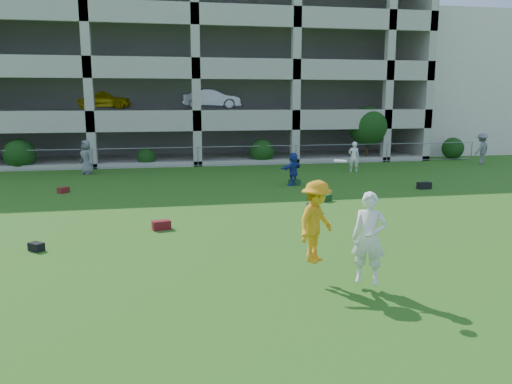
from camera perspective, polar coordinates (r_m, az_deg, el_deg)
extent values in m
plane|color=#235114|center=(11.45, 0.76, -9.73)|extent=(100.00, 100.00, 0.00)
cube|color=beige|center=(46.02, 22.72, 11.11)|extent=(16.00, 14.00, 10.00)
imported|color=slate|center=(28.03, -18.82, 3.78)|extent=(1.03, 1.04, 1.82)
imported|color=navy|center=(23.26, 4.27, 2.65)|extent=(1.38, 1.24, 1.53)
imported|color=white|center=(27.87, 11.11, 3.96)|extent=(0.69, 0.53, 1.67)
imported|color=slate|center=(33.58, 24.38, 4.52)|extent=(1.42, 1.20, 1.91)
cube|color=#520E11|center=(15.69, -10.76, -3.73)|extent=(0.60, 0.41, 0.28)
cube|color=black|center=(14.54, -23.81, -5.74)|extent=(0.47, 0.45, 0.22)
cube|color=#133516|center=(19.83, 7.85, -0.66)|extent=(0.61, 0.57, 0.26)
cube|color=black|center=(17.88, 6.42, -1.81)|extent=(0.39, 0.39, 0.30)
cube|color=black|center=(23.54, 18.66, 0.71)|extent=(0.61, 0.31, 0.30)
cube|color=#530E19|center=(22.90, -21.16, 0.20)|extent=(0.51, 0.52, 0.24)
cube|color=#133520|center=(23.42, 4.41, 1.13)|extent=(0.56, 0.57, 0.25)
imported|color=orange|center=(10.82, 6.90, -3.37)|extent=(1.30, 1.27, 1.79)
imported|color=white|center=(10.69, 12.79, -5.13)|extent=(0.84, 0.75, 1.93)
cylinder|color=white|center=(10.39, 9.64, 3.52)|extent=(0.27, 0.27, 0.04)
cube|color=#9E998C|center=(43.36, -8.23, 13.21)|extent=(30.00, 0.50, 12.00)
cube|color=#9E998C|center=(40.29, 14.34, 13.19)|extent=(0.50, 14.00, 12.00)
cube|color=#9E998C|center=(36.77, -7.47, 4.57)|extent=(30.00, 14.00, 0.30)
cube|color=#9E998C|center=(36.58, -7.59, 9.25)|extent=(30.00, 14.00, 0.30)
cube|color=#9E998C|center=(36.63, -7.71, 13.94)|extent=(30.00, 14.00, 0.30)
cube|color=#9E998C|center=(36.93, -7.83, 18.59)|extent=(30.00, 14.00, 0.30)
cube|color=#9E998C|center=(29.77, -6.76, 7.81)|extent=(30.00, 0.30, 0.90)
cube|color=#9E998C|center=(29.78, -6.89, 13.59)|extent=(30.00, 0.30, 0.90)
cube|color=#9E998C|center=(30.08, -7.03, 19.30)|extent=(30.00, 0.30, 0.90)
cube|color=#9E998C|center=(30.07, -18.76, 13.94)|extent=(0.50, 0.50, 12.00)
cube|color=#9E998C|center=(29.90, -6.92, 14.44)|extent=(0.50, 0.50, 12.00)
cube|color=#9E998C|center=(30.92, 4.59, 14.35)|extent=(0.50, 0.50, 12.00)
cube|color=#9E998C|center=(33.02, 14.98, 13.80)|extent=(0.50, 0.50, 12.00)
cube|color=#605E59|center=(38.62, -7.88, 13.54)|extent=(29.00, 9.00, 11.60)
imported|color=yellow|center=(34.70, -17.19, 10.14)|extent=(4.08, 2.18, 1.32)
imported|color=#AEB0B5|center=(34.69, -5.14, 10.56)|extent=(4.01, 1.40, 1.32)
cylinder|color=gray|center=(29.95, -18.20, 3.62)|extent=(0.06, 0.06, 1.20)
cylinder|color=gray|center=(29.78, -6.66, 4.05)|extent=(0.06, 0.06, 1.20)
cylinder|color=gray|center=(30.80, 4.57, 4.31)|extent=(0.06, 0.06, 1.20)
cylinder|color=gray|center=(32.91, 14.72, 4.40)|extent=(0.06, 0.06, 1.20)
cylinder|color=gray|center=(35.90, 23.42, 4.36)|extent=(0.06, 0.06, 1.20)
cylinder|color=gray|center=(29.72, -6.68, 5.10)|extent=(36.00, 0.04, 0.04)
cylinder|color=gray|center=(29.84, -6.64, 3.06)|extent=(36.00, 0.04, 0.04)
sphere|color=#163D11|center=(31.26, -25.40, 3.92)|extent=(1.76, 1.76, 1.76)
sphere|color=#163D11|center=(30.31, -12.42, 3.89)|extent=(1.10, 1.10, 1.10)
sphere|color=#163D11|center=(30.90, 0.69, 4.67)|extent=(1.54, 1.54, 1.54)
cylinder|color=#382314|center=(33.18, 12.59, 5.20)|extent=(0.16, 0.16, 1.96)
sphere|color=#163D11|center=(33.09, 12.68, 7.37)|extent=(2.52, 2.52, 2.52)
sphere|color=#163D11|center=(35.84, 21.57, 4.67)|extent=(1.43, 1.43, 1.43)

